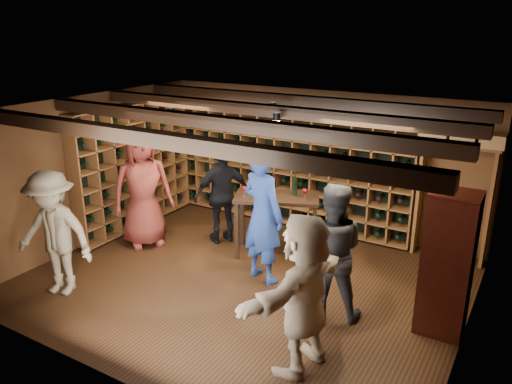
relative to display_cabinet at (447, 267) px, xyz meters
The scene contains 13 objects.
ground 2.85m from the display_cabinet, behind, with size 6.00×6.00×0.00m, color black.
room_shell 3.14m from the display_cabinet, behind, with size 6.00×6.00×6.00m.
wine_rack_back 3.89m from the display_cabinet, 146.67° to the left, with size 4.65×0.30×2.20m.
wine_rack_left 5.59m from the display_cabinet, behind, with size 0.30×2.65×2.20m.
crate_shelf 2.26m from the display_cabinet, 98.20° to the left, with size 1.20×0.32×2.07m.
display_cabinet is the anchor object (origin of this frame).
man_blue_shirt 2.52m from the display_cabinet, behind, with size 0.73×0.48×2.00m, color navy.
man_grey_suit 1.37m from the display_cabinet, 163.61° to the right, with size 0.87×0.67×1.78m, color black.
guest_red_floral 4.85m from the display_cabinet, behind, with size 0.98×0.64×2.00m, color maroon.
guest_woman_black 3.86m from the display_cabinet, 167.59° to the left, with size 0.99×0.41×1.69m, color black.
guest_khaki 5.08m from the display_cabinet, 159.75° to the right, with size 1.14×0.66×1.77m, color #807158.
guest_beige 1.89m from the display_cabinet, 127.81° to the right, with size 1.66×0.53×1.79m, color tan.
tasting_table 2.89m from the display_cabinet, 162.54° to the left, with size 1.48×1.13×1.28m.
Camera 1 is at (3.47, -5.50, 3.58)m, focal length 35.00 mm.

